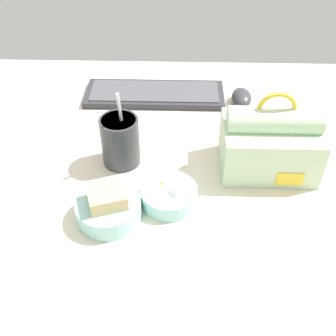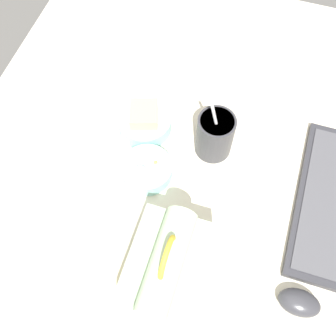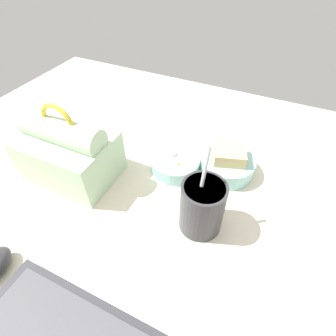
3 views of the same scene
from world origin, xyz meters
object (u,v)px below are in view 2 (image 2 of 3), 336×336
object	(u,v)px
bento_bowl_snacks	(147,169)
keyboard	(328,201)
computer_mouse	(299,303)
soup_cup	(215,135)
lunch_bag	(167,270)
bento_bowl_sandwich	(145,121)

from	to	relation	value
bento_bowl_snacks	keyboard	bearing A→B (deg)	97.12
keyboard	computer_mouse	size ratio (longest dim) A/B	4.56
soup_cup	bento_bowl_snacks	xyz separation A→B (cm)	(11.36, -12.92, -4.16)
lunch_bag	computer_mouse	size ratio (longest dim) A/B	2.45
keyboard	bento_bowl_snacks	bearing A→B (deg)	-82.88
keyboard	bento_bowl_sandwich	bearing A→B (deg)	-98.41
bento_bowl_sandwich	lunch_bag	bearing A→B (deg)	26.02
bento_bowl_sandwich	computer_mouse	bearing A→B (deg)	54.35
lunch_bag	bento_bowl_sandwich	distance (cm)	38.19
keyboard	bento_bowl_snacks	distance (cm)	41.76
lunch_bag	computer_mouse	bearing A→B (deg)	96.26
soup_cup	keyboard	bearing A→B (deg)	77.77
computer_mouse	lunch_bag	bearing A→B (deg)	-83.74
keyboard	lunch_bag	distance (cm)	40.62
lunch_bag	bento_bowl_sandwich	xyz separation A→B (cm)	(-34.11, -16.65, -4.26)
keyboard	computer_mouse	distance (cm)	24.51
keyboard	bento_bowl_sandwich	size ratio (longest dim) A/B	2.96
bento_bowl_snacks	computer_mouse	bearing A→B (deg)	63.67
bento_bowl_snacks	computer_mouse	world-z (taller)	bento_bowl_snacks
computer_mouse	soup_cup	bearing A→B (deg)	-139.77
soup_cup	bento_bowl_sandwich	size ratio (longest dim) A/B	1.49
lunch_bag	soup_cup	size ratio (longest dim) A/B	1.07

